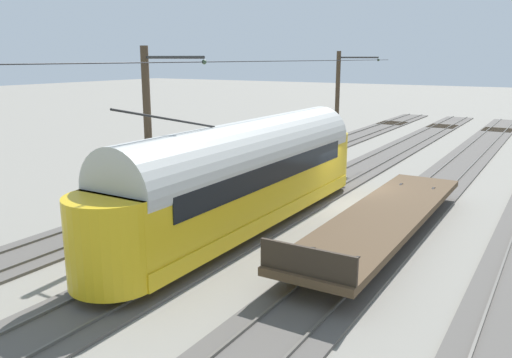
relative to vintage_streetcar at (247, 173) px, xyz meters
The scene contains 9 objects.
ground_plane 6.18m from the vintage_streetcar, 115.45° to the right, with size 220.00×220.00×0.00m, color gray.
track_adjacent_siding 7.72m from the vintage_streetcar, 131.91° to the right, with size 2.80×80.00×0.18m.
track_third_siding 5.93m from the vintage_streetcar, 90.00° to the right, with size 2.80×80.00×0.18m.
track_outer_siding 7.72m from the vintage_streetcar, 48.09° to the right, with size 2.80×80.00×0.18m.
vintage_streetcar is the anchor object (origin of this frame).
flatcar_adjacent 5.38m from the vintage_streetcar, 162.09° to the right, with size 2.80×13.71×1.60m.
catenary_pole_foreground 15.49m from the vintage_streetcar, 80.58° to the right, with size 2.82×0.28×7.04m.
catenary_pole_mid_near 3.91m from the vintage_streetcar, 46.10° to the left, with size 2.82×0.28×7.04m.
overhead_wire_run 4.65m from the vintage_streetcar, 88.43° to the left, with size 2.61×39.67×0.18m.
Camera 1 is at (-7.93, 21.76, 6.63)m, focal length 36.33 mm.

